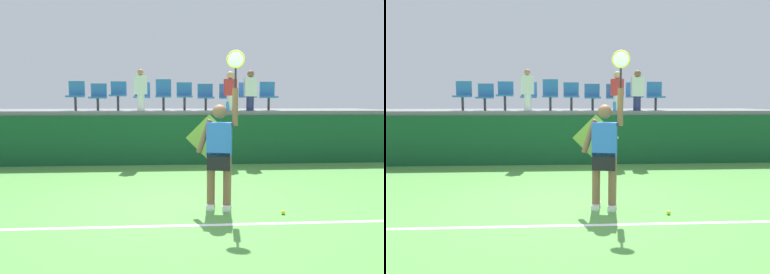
{
  "view_description": "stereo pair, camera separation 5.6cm",
  "coord_description": "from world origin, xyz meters",
  "views": [
    {
      "loc": [
        -0.12,
        -5.59,
        1.72
      ],
      "look_at": [
        0.33,
        1.31,
        1.0
      ],
      "focal_mm": 32.45,
      "sensor_mm": 36.0,
      "label": 1
    },
    {
      "loc": [
        -0.06,
        -5.6,
        1.72
      ],
      "look_at": [
        0.33,
        1.31,
        1.0
      ],
      "focal_mm": 32.45,
      "sensor_mm": 36.0,
      "label": 2
    }
  ],
  "objects": [
    {
      "name": "ground_plane",
      "position": [
        0.0,
        0.0,
        0.0
      ],
      "size": [
        40.0,
        40.0,
        0.0
      ],
      "primitive_type": "plane",
      "color": "#519342"
    },
    {
      "name": "court_back_wall",
      "position": [
        0.0,
        3.75,
        0.66
      ],
      "size": [
        13.14,
        0.2,
        1.33
      ],
      "primitive_type": "cube",
      "color": "#144C28",
      "rests_on": "ground_plane"
    },
    {
      "name": "spectator_platform",
      "position": [
        0.0,
        5.17,
        1.39
      ],
      "size": [
        13.14,
        2.95,
        0.12
      ],
      "primitive_type": "cube",
      "color": "slate",
      "rests_on": "court_back_wall"
    },
    {
      "name": "court_baseline_stripe",
      "position": [
        0.0,
        -0.96,
        0.0
      ],
      "size": [
        11.83,
        0.08,
        0.01
      ],
      "primitive_type": "cube",
      "color": "white",
      "rests_on": "ground_plane"
    },
    {
      "name": "tennis_player",
      "position": [
        0.66,
        -0.24,
        0.94
      ],
      "size": [
        0.74,
        0.35,
        2.48
      ],
      "color": "white",
      "rests_on": "ground_plane"
    },
    {
      "name": "tennis_ball",
      "position": [
        1.6,
        -0.57,
        0.03
      ],
      "size": [
        0.07,
        0.07,
        0.07
      ],
      "primitive_type": "sphere",
      "color": "#D1E533",
      "rests_on": "ground_plane"
    },
    {
      "name": "water_bottle",
      "position": [
        1.46,
        3.8,
        1.57
      ],
      "size": [
        0.07,
        0.07,
        0.24
      ],
      "primitive_type": "cylinder",
      "color": "#338CE5",
      "rests_on": "spectator_platform"
    },
    {
      "name": "stadium_chair_0",
      "position": [
        -2.74,
        4.38,
        1.91
      ],
      "size": [
        0.44,
        0.42,
        0.83
      ],
      "color": "#38383D",
      "rests_on": "spectator_platform"
    },
    {
      "name": "stadium_chair_1",
      "position": [
        -2.12,
        4.38,
        1.87
      ],
      "size": [
        0.44,
        0.42,
        0.76
      ],
      "color": "#38383D",
      "rests_on": "spectator_platform"
    },
    {
      "name": "stadium_chair_2",
      "position": [
        -1.56,
        4.38,
        1.92
      ],
      "size": [
        0.44,
        0.42,
        0.82
      ],
      "color": "#38383D",
      "rests_on": "spectator_platform"
    },
    {
      "name": "stadium_chair_3",
      "position": [
        -0.89,
        4.38,
        1.89
      ],
      "size": [
        0.44,
        0.42,
        0.8
      ],
      "color": "#38383D",
      "rests_on": "spectator_platform"
    },
    {
      "name": "stadium_chair_4",
      "position": [
        -0.29,
        4.39,
        1.93
      ],
      "size": [
        0.44,
        0.42,
        0.89
      ],
      "color": "#38383D",
      "rests_on": "spectator_platform"
    },
    {
      "name": "stadium_chair_5",
      "position": [
        0.31,
        4.38,
        1.9
      ],
      "size": [
        0.44,
        0.42,
        0.8
      ],
      "color": "#38383D",
      "rests_on": "spectator_platform"
    },
    {
      "name": "stadium_chair_6",
      "position": [
        0.92,
        4.38,
        1.87
      ],
      "size": [
        0.44,
        0.42,
        0.76
      ],
      "color": "#38383D",
      "rests_on": "spectator_platform"
    },
    {
      "name": "stadium_chair_7",
      "position": [
        1.55,
        4.38,
        1.87
      ],
      "size": [
        0.44,
        0.42,
        0.76
      ],
      "color": "#38383D",
      "rests_on": "spectator_platform"
    },
    {
      "name": "stadium_chair_8",
      "position": [
        2.12,
        4.38,
        1.9
      ],
      "size": [
        0.44,
        0.42,
        0.81
      ],
      "color": "#38383D",
      "rests_on": "spectator_platform"
    },
    {
      "name": "stadium_chair_9",
      "position": [
        2.74,
        4.38,
        1.9
      ],
      "size": [
        0.44,
        0.42,
        0.83
      ],
      "color": "#38383D",
      "rests_on": "spectator_platform"
    },
    {
      "name": "spectator_0",
      "position": [
        2.12,
        3.97,
        2.02
      ],
      "size": [
        0.34,
        0.2,
        1.11
      ],
      "color": "navy",
      "rests_on": "spectator_platform"
    },
    {
      "name": "spectator_1",
      "position": [
        1.55,
        3.91,
        2.01
      ],
      "size": [
        0.34,
        0.21,
        1.08
      ],
      "color": "white",
      "rests_on": "spectator_platform"
    },
    {
      "name": "spectator_2",
      "position": [
        -0.89,
        3.94,
        2.03
      ],
      "size": [
        0.34,
        0.2,
        1.12
      ],
      "color": "white",
      "rests_on": "spectator_platform"
    },
    {
      "name": "wall_signage_mount",
      "position": [
        0.94,
        3.64,
        0.0
      ],
      "size": [
        1.27,
        0.01,
        1.37
      ],
      "color": "#144C28",
      "rests_on": "ground_plane"
    }
  ]
}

